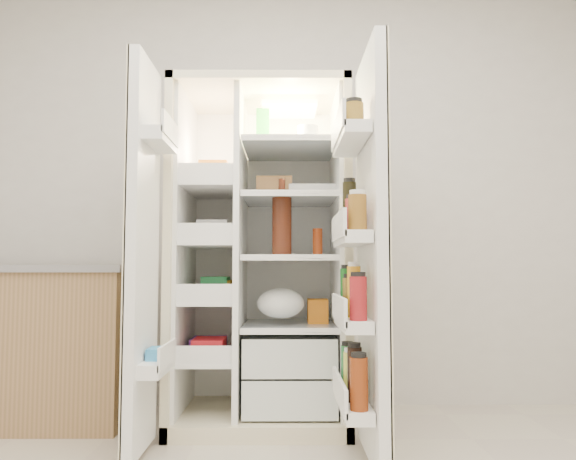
{
  "coord_description": "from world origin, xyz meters",
  "views": [
    {
      "loc": [
        -0.02,
        -1.36,
        0.83
      ],
      "look_at": [
        -0.0,
        1.25,
        1.01
      ],
      "focal_mm": 34.0,
      "sensor_mm": 36.0,
      "label": 1
    }
  ],
  "objects": [
    {
      "name": "freezer_door",
      "position": [
        -0.65,
        1.05,
        0.89
      ],
      "size": [
        0.15,
        0.4,
        1.72
      ],
      "color": "white",
      "rests_on": "floor"
    },
    {
      "name": "wall_back",
      "position": [
        0.0,
        2.0,
        1.35
      ],
      "size": [
        4.0,
        0.02,
        2.7
      ],
      "primitive_type": "cube",
      "color": "silver",
      "rests_on": "floor"
    },
    {
      "name": "kitchen_counter",
      "position": [
        -1.42,
        1.64,
        0.42
      ],
      "size": [
        1.16,
        0.62,
        0.84
      ],
      "color": "#A17950",
      "rests_on": "floor"
    },
    {
      "name": "fridge_door",
      "position": [
        0.33,
        0.96,
        0.87
      ],
      "size": [
        0.17,
        0.58,
        1.72
      ],
      "color": "white",
      "rests_on": "floor"
    },
    {
      "name": "refrigerator",
      "position": [
        -0.13,
        1.65,
        0.75
      ],
      "size": [
        0.92,
        0.7,
        1.8
      ],
      "color": "beige",
      "rests_on": "floor"
    }
  ]
}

